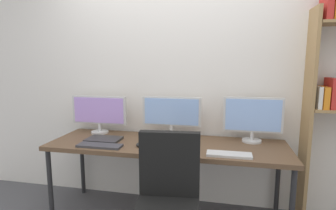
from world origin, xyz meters
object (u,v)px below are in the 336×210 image
desk (167,148)px  keyboard_right (229,154)px  monitor_right (253,118)px  coffee_mug (164,138)px  monitor_left (99,112)px  laptop_closed (104,139)px  keyboard_left (100,146)px  mouse_left_side (150,146)px  monitor_center (171,114)px  mouse_right_side (139,144)px

desk → keyboard_right: keyboard_right is taller
monitor_right → coffee_mug: 0.85m
monitor_right → monitor_left: bearing=-180.0°
desk → laptop_closed: bearing=-175.8°
laptop_closed → coffee_mug: size_ratio=3.02×
keyboard_right → keyboard_left: bearing=180.0°
keyboard_left → mouse_left_side: bearing=6.9°
desk → monitor_center: bearing=90.0°
desk → laptop_closed: size_ratio=6.83×
coffee_mug → keyboard_right: bearing=-22.3°
mouse_right_side → desk: bearing=31.7°
monitor_center → mouse_right_side: size_ratio=6.09×
keyboard_right → desk: bearing=157.7°
monitor_center → monitor_right: 0.77m
keyboard_left → mouse_right_side: size_ratio=4.16×
monitor_center → mouse_right_side: 0.47m
monitor_left → monitor_right: bearing=0.0°
monitor_left → monitor_right: monitor_right is taller
keyboard_left → monitor_center: bearing=38.3°
mouse_right_side → laptop_closed: (-0.39, 0.09, -0.00)m
mouse_left_side → coffee_mug: coffee_mug is taller
mouse_right_side → laptop_closed: bearing=166.5°
keyboard_left → mouse_right_side: bearing=15.4°
monitor_center → coffee_mug: 0.28m
monitor_center → mouse_right_side: bearing=-122.4°
monitor_center → laptop_closed: size_ratio=1.83×
desk → monitor_left: size_ratio=3.68×
monitor_left → coffee_mug: monitor_left is taller
monitor_left → keyboard_right: bearing=-18.4°
monitor_right → keyboard_left: bearing=-161.6°
monitor_left → keyboard_left: monitor_left is taller
monitor_right → keyboard_left: 1.42m
monitor_right → mouse_right_side: size_ratio=5.64×
mouse_left_side → mouse_right_side: same height
monitor_left → mouse_left_side: bearing=-30.5°
desk → laptop_closed: laptop_closed is taller
monitor_left → mouse_left_side: monitor_left is taller
keyboard_left → laptop_closed: bearing=104.4°
coffee_mug → keyboard_left: bearing=-155.5°
desk → keyboard_left: keyboard_left is taller
monitor_center → coffee_mug: size_ratio=5.52×
keyboard_left → laptop_closed: laptop_closed is taller
mouse_right_side → monitor_left: bearing=147.6°
monitor_center → monitor_right: (0.77, 0.00, -0.00)m
desk → laptop_closed: (-0.61, -0.04, 0.06)m
keyboard_left → coffee_mug: (0.53, 0.24, 0.04)m
monitor_center → laptop_closed: 0.70m
mouse_left_side → monitor_right: bearing=23.7°
mouse_left_side → keyboard_right: bearing=-4.6°
monitor_left → mouse_right_side: bearing=-32.4°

